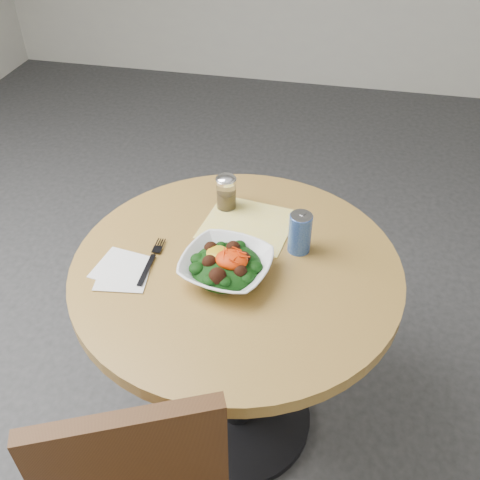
{
  "coord_description": "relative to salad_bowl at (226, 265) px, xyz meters",
  "views": [
    {
      "loc": [
        0.24,
        -1.05,
        1.72
      ],
      "look_at": [
        0.0,
        0.03,
        0.81
      ],
      "focal_mm": 40.0,
      "sensor_mm": 36.0,
      "label": 1
    }
  ],
  "objects": [
    {
      "name": "fork",
      "position": [
        -0.21,
        0.01,
        -0.03
      ],
      "size": [
        0.03,
        0.2,
        0.0
      ],
      "color": "black",
      "rests_on": "table"
    },
    {
      "name": "cloth_napkin",
      "position": [
        0.01,
        0.22,
        -0.03
      ],
      "size": [
        0.28,
        0.26,
        0.0
      ],
      "primitive_type": "cube",
      "rotation": [
        0.0,
        0.0,
        -0.14
      ],
      "color": "yellow",
      "rests_on": "table"
    },
    {
      "name": "ground",
      "position": [
        0.02,
        0.05,
        -0.78
      ],
      "size": [
        6.0,
        6.0,
        0.0
      ],
      "primitive_type": "plane",
      "color": "#2E2E30",
      "rests_on": "ground"
    },
    {
      "name": "table",
      "position": [
        0.02,
        0.05,
        -0.23
      ],
      "size": [
        0.9,
        0.9,
        0.75
      ],
      "color": "black",
      "rests_on": "ground"
    },
    {
      "name": "beverage_can",
      "position": [
        0.17,
        0.14,
        0.03
      ],
      "size": [
        0.06,
        0.06,
        0.12
      ],
      "color": "navy",
      "rests_on": "table"
    },
    {
      "name": "spice_shaker",
      "position": [
        -0.07,
        0.3,
        0.02
      ],
      "size": [
        0.06,
        0.06,
        0.11
      ],
      "color": "silver",
      "rests_on": "table"
    },
    {
      "name": "paper_napkins",
      "position": [
        -0.28,
        -0.05,
        -0.03
      ],
      "size": [
        0.17,
        0.18,
        0.0
      ],
      "color": "white",
      "rests_on": "table"
    },
    {
      "name": "salad_bowl",
      "position": [
        0.0,
        0.0,
        0.0
      ],
      "size": [
        0.27,
        0.27,
        0.09
      ],
      "color": "white",
      "rests_on": "table"
    }
  ]
}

